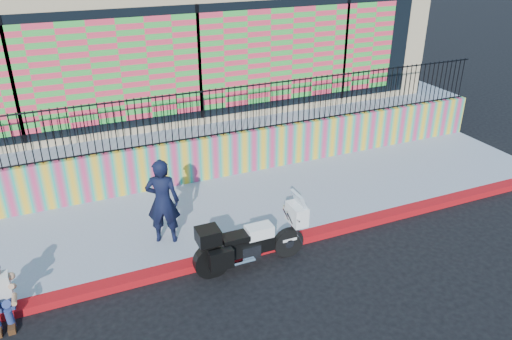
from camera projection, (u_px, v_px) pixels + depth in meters
ground at (269, 249)px, 10.06m from camera, size 90.00×90.00×0.00m
red_curb at (269, 246)px, 10.03m from camera, size 16.00×0.30×0.15m
sidewalk at (239, 208)px, 11.39m from camera, size 16.00×3.00×0.15m
mural_wall at (214, 157)px, 12.44m from camera, size 16.00×0.20×1.10m
metal_fence at (213, 113)px, 11.94m from camera, size 15.80×0.04×1.20m
elevated_platform at (164, 102)px, 16.69m from camera, size 16.00×10.00×1.25m
storefront_building at (159, 22)px, 15.37m from camera, size 14.00×8.06×4.00m
police_motorcycle at (249, 240)px, 9.32m from camera, size 2.19×0.72×1.36m
police_officer at (163, 201)px, 9.71m from camera, size 0.76×0.64×1.78m
seated_man at (0, 300)px, 8.00m from camera, size 0.54×0.71×1.06m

